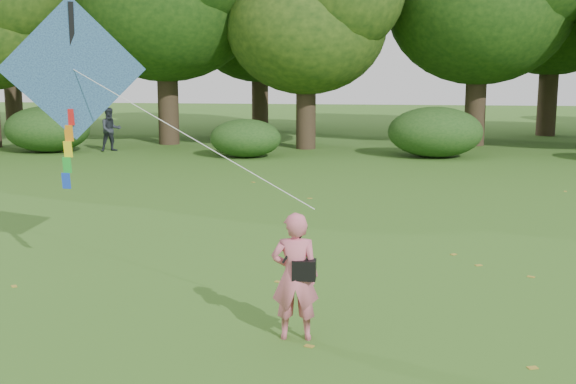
# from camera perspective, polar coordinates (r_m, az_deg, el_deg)

# --- Properties ---
(ground) EXTENTS (100.00, 100.00, 0.00)m
(ground) POSITION_cam_1_polar(r_m,az_deg,el_deg) (9.92, 3.06, -10.75)
(ground) COLOR #265114
(ground) RESTS_ON ground
(man_kite_flyer) EXTENTS (0.64, 0.45, 1.68)m
(man_kite_flyer) POSITION_cam_1_polar(r_m,az_deg,el_deg) (9.32, 0.56, -6.68)
(man_kite_flyer) COLOR #D16276
(man_kite_flyer) RESTS_ON ground
(bystander_left) EXTENTS (1.06, 1.01, 1.72)m
(bystander_left) POSITION_cam_1_polar(r_m,az_deg,el_deg) (29.44, -13.84, 4.82)
(bystander_left) COLOR #252A32
(bystander_left) RESTS_ON ground
(crossbody_bag) EXTENTS (0.43, 0.20, 0.69)m
(crossbody_bag) POSITION_cam_1_polar(r_m,az_deg,el_deg) (9.25, 1.26, -6.10)
(crossbody_bag) COLOR black
(crossbody_bag) RESTS_ON ground
(flying_kite) EXTENTS (5.09, 2.71, 3.06)m
(flying_kite) POSITION_cam_1_polar(r_m,az_deg,el_deg) (12.03, -16.62, 9.05)
(flying_kite) COLOR #286FAF
(flying_kite) RESTS_ON ground
(tree_line) EXTENTS (54.70, 15.30, 9.48)m
(tree_line) POSITION_cam_1_polar(r_m,az_deg,el_deg) (32.20, 8.63, 13.90)
(tree_line) COLOR #3A2D1E
(tree_line) RESTS_ON ground
(shrub_band) EXTENTS (39.15, 3.22, 1.88)m
(shrub_band) POSITION_cam_1_polar(r_m,az_deg,el_deg) (27.00, 3.70, 4.60)
(shrub_band) COLOR #264919
(shrub_band) RESTS_ON ground
(fallen_leaves) EXTENTS (11.16, 12.70, 0.01)m
(fallen_leaves) POSITION_cam_1_polar(r_m,az_deg,el_deg) (14.06, 6.69, -4.38)
(fallen_leaves) COLOR olive
(fallen_leaves) RESTS_ON ground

